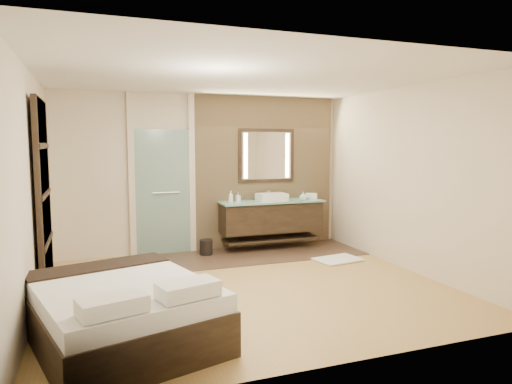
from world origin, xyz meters
name	(u,v)px	position (x,y,z in m)	size (l,w,h in m)	color
floor	(248,287)	(0.00, 0.00, 0.00)	(5.00, 5.00, 0.00)	#AE8749
tile_strip	(251,255)	(0.60, 1.60, 0.01)	(3.80, 1.30, 0.01)	#38271E
stone_wall	(265,172)	(1.10, 2.21, 1.35)	(2.60, 0.08, 2.70)	tan
vanity	(271,217)	(1.10, 1.92, 0.58)	(1.85, 0.55, 0.88)	black
mirror_unit	(266,156)	(1.10, 2.16, 1.65)	(1.06, 0.04, 0.96)	black
frosted_door	(163,187)	(-0.75, 2.20, 1.14)	(1.10, 0.12, 2.70)	silver
shoji_partition	(44,198)	(-2.43, 0.60, 1.21)	(0.06, 1.20, 2.40)	black
bed	(122,312)	(-1.65, -1.16, 0.29)	(1.91, 2.17, 0.71)	black
bath_mat	(338,259)	(1.80, 0.79, 0.02)	(0.72, 0.50, 0.02)	white
waste_bin	(206,247)	(-0.10, 1.85, 0.13)	(0.21, 0.21, 0.27)	black
tissue_box	(313,196)	(1.92, 1.90, 0.92)	(0.12, 0.12, 0.10)	white
soap_bottle_a	(231,197)	(0.34, 1.87, 0.97)	(0.08, 0.08, 0.20)	white
soap_bottle_b	(238,197)	(0.50, 1.95, 0.95)	(0.07, 0.07, 0.16)	#B2B2B2
soap_bottle_c	(303,196)	(1.64, 1.77, 0.94)	(0.12, 0.12, 0.15)	#A7D3D2
cup	(309,196)	(1.84, 1.93, 0.92)	(0.13, 0.13, 0.10)	silver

